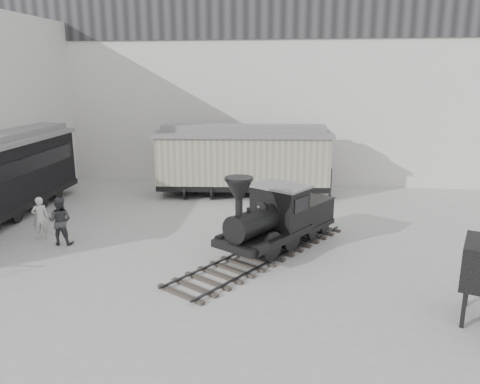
# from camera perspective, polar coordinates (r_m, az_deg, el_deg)

# --- Properties ---
(ground) EXTENTS (90.00, 90.00, 0.00)m
(ground) POSITION_cam_1_polar(r_m,az_deg,el_deg) (14.31, -3.41, -11.45)
(ground) COLOR #9E9E9B
(north_wall) EXTENTS (34.00, 2.51, 11.00)m
(north_wall) POSITION_cam_1_polar(r_m,az_deg,el_deg) (27.75, 2.42, 12.90)
(north_wall) COLOR silver
(north_wall) RESTS_ON ground
(locomotive) EXTENTS (5.99, 8.08, 2.96)m
(locomotive) POSITION_cam_1_polar(r_m,az_deg,el_deg) (16.70, 4.23, -3.60)
(locomotive) COLOR #39332F
(locomotive) RESTS_ON ground
(boxcar) EXTENTS (9.20, 3.61, 3.68)m
(boxcar) POSITION_cam_1_polar(r_m,az_deg,el_deg) (24.17, 0.37, 4.07)
(boxcar) COLOR black
(boxcar) RESTS_ON ground
(visitor_a) EXTENTS (0.71, 0.60, 1.66)m
(visitor_a) POSITION_cam_1_polar(r_m,az_deg,el_deg) (19.51, -23.16, -2.91)
(visitor_a) COLOR silver
(visitor_a) RESTS_ON ground
(visitor_b) EXTENTS (0.93, 0.75, 1.81)m
(visitor_b) POSITION_cam_1_polar(r_m,az_deg,el_deg) (18.57, -21.09, -3.30)
(visitor_b) COLOR #383A3E
(visitor_b) RESTS_ON ground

